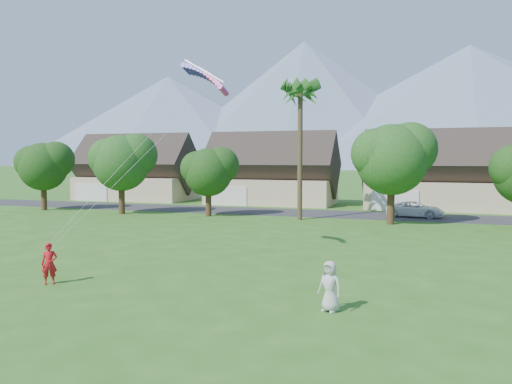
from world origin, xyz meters
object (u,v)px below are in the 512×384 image
at_px(kite_flyer, 49,264).
at_px(watcher, 330,286).
at_px(parafoil_kite, 207,76).
at_px(parked_car, 415,209).

distance_m(kite_flyer, watcher, 12.56).
bearing_deg(kite_flyer, parafoil_kite, 25.24).
distance_m(kite_flyer, parked_car, 34.91).
height_order(kite_flyer, parafoil_kite, parafoil_kite).
bearing_deg(parafoil_kite, kite_flyer, -111.29).
distance_m(parked_car, parafoil_kite, 27.87).
height_order(parked_car, parafoil_kite, parafoil_kite).
xyz_separation_m(watcher, parafoil_kite, (-8.18, 7.48, 9.19)).
bearing_deg(watcher, parked_car, 106.98).
bearing_deg(parked_car, parafoil_kite, 163.61).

